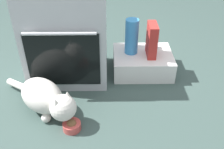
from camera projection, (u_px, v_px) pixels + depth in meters
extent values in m
plane|color=#384C47|center=(77.00, 105.00, 1.96)|extent=(8.00, 8.00, 0.00)
cube|color=#B7BABF|center=(67.00, 33.00, 2.08)|extent=(0.63, 0.50, 0.78)
cube|color=black|center=(63.00, 61.00, 1.92)|extent=(0.54, 0.01, 0.43)
cylinder|color=silver|center=(59.00, 34.00, 1.76)|extent=(0.51, 0.02, 0.02)
cube|color=white|center=(142.00, 62.00, 2.28)|extent=(0.50, 0.40, 0.18)
cylinder|color=#C64C47|center=(72.00, 126.00, 1.75)|extent=(0.12, 0.12, 0.05)
sphere|color=brown|center=(72.00, 124.00, 1.74)|extent=(0.07, 0.07, 0.07)
ellipsoid|color=silver|center=(42.00, 95.00, 1.84)|extent=(0.43, 0.41, 0.24)
sphere|color=silver|center=(63.00, 108.00, 1.71)|extent=(0.18, 0.18, 0.18)
cone|color=silver|center=(68.00, 96.00, 1.70)|extent=(0.06, 0.06, 0.08)
cone|color=silver|center=(56.00, 104.00, 1.64)|extent=(0.06, 0.06, 0.08)
cylinder|color=silver|center=(19.00, 86.00, 2.03)|extent=(0.27, 0.24, 0.11)
sphere|color=silver|center=(61.00, 108.00, 1.88)|extent=(0.07, 0.07, 0.07)
sphere|color=silver|center=(46.00, 118.00, 1.80)|extent=(0.07, 0.07, 0.07)
cylinder|color=#388CD1|center=(132.00, 37.00, 2.17)|extent=(0.11, 0.11, 0.30)
cube|color=#B72D28|center=(152.00, 40.00, 2.14)|extent=(0.07, 0.18, 0.28)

